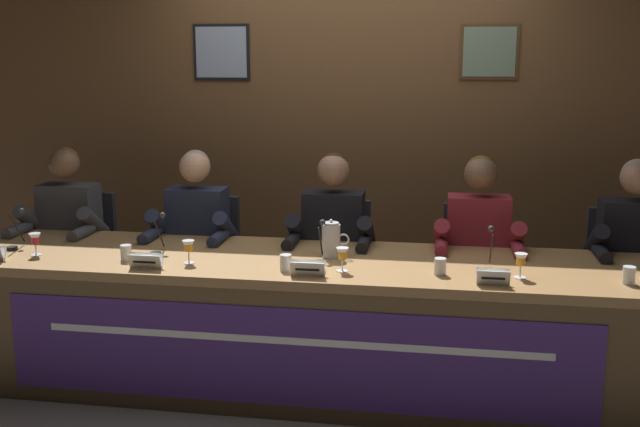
# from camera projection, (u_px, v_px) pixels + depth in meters

# --- Properties ---
(ground_plane) EXTENTS (12.00, 12.00, 0.00)m
(ground_plane) POSITION_uv_depth(u_px,v_px,m) (320.00, 385.00, 4.13)
(ground_plane) COLOR #70665B
(wall_back_panelled) EXTENTS (5.77, 0.14, 2.60)m
(wall_back_panelled) POSITION_uv_depth(u_px,v_px,m) (352.00, 129.00, 5.22)
(wall_back_panelled) COLOR brown
(wall_back_panelled) RESTS_ON ground_plane
(conference_table) EXTENTS (4.57, 0.88, 0.73)m
(conference_table) POSITION_uv_depth(u_px,v_px,m) (316.00, 304.00, 3.90)
(conference_table) COLOR olive
(conference_table) RESTS_ON ground_plane
(chair_far_left) EXTENTS (0.44, 0.44, 0.92)m
(chair_far_left) POSITION_uv_depth(u_px,v_px,m) (82.00, 264.00, 4.91)
(chair_far_left) COLOR black
(chair_far_left) RESTS_ON ground_plane
(panelist_far_left) EXTENTS (0.51, 0.48, 1.25)m
(panelist_far_left) POSITION_uv_depth(u_px,v_px,m) (64.00, 230.00, 4.66)
(panelist_far_left) COLOR black
(panelist_far_left) RESTS_ON ground_plane
(juice_glass_far_left) EXTENTS (0.06, 0.06, 0.12)m
(juice_glass_far_left) POSITION_uv_depth(u_px,v_px,m) (35.00, 240.00, 4.04)
(juice_glass_far_left) COLOR white
(juice_glass_far_left) RESTS_ON conference_table
(microphone_far_left) EXTENTS (0.06, 0.17, 0.22)m
(microphone_far_left) POSITION_uv_depth(u_px,v_px,m) (15.00, 235.00, 4.19)
(microphone_far_left) COLOR black
(microphone_far_left) RESTS_ON conference_table
(chair_left) EXTENTS (0.44, 0.44, 0.92)m
(chair_left) POSITION_uv_depth(u_px,v_px,m) (205.00, 270.00, 4.78)
(chair_left) COLOR black
(chair_left) RESTS_ON ground_plane
(panelist_left) EXTENTS (0.51, 0.48, 1.25)m
(panelist_left) POSITION_uv_depth(u_px,v_px,m) (194.00, 236.00, 4.53)
(panelist_left) COLOR black
(panelist_left) RESTS_ON ground_plane
(nameplate_left) EXTENTS (0.17, 0.06, 0.08)m
(nameplate_left) POSITION_uv_depth(u_px,v_px,m) (146.00, 261.00, 3.79)
(nameplate_left) COLOR white
(nameplate_left) RESTS_ON conference_table
(juice_glass_left) EXTENTS (0.06, 0.06, 0.12)m
(juice_glass_left) POSITION_uv_depth(u_px,v_px,m) (188.00, 247.00, 3.88)
(juice_glass_left) COLOR white
(juice_glass_left) RESTS_ON conference_table
(water_cup_left) EXTENTS (0.06, 0.06, 0.08)m
(water_cup_left) POSITION_uv_depth(u_px,v_px,m) (126.00, 254.00, 3.94)
(water_cup_left) COLOR silver
(water_cup_left) RESTS_ON conference_table
(microphone_left) EXTENTS (0.06, 0.17, 0.22)m
(microphone_left) POSITION_uv_depth(u_px,v_px,m) (158.00, 241.00, 4.07)
(microphone_left) COLOR black
(microphone_left) RESTS_ON conference_table
(chair_center) EXTENTS (0.44, 0.44, 0.92)m
(chair_center) POSITION_uv_depth(u_px,v_px,m) (336.00, 276.00, 4.64)
(chair_center) COLOR black
(chair_center) RESTS_ON ground_plane
(panelist_center) EXTENTS (0.51, 0.48, 1.25)m
(panelist_center) POSITION_uv_depth(u_px,v_px,m) (332.00, 241.00, 4.39)
(panelist_center) COLOR black
(panelist_center) RESTS_ON ground_plane
(nameplate_center) EXTENTS (0.17, 0.06, 0.08)m
(nameplate_center) POSITION_uv_depth(u_px,v_px,m) (308.00, 269.00, 3.65)
(nameplate_center) COLOR white
(nameplate_center) RESTS_ON conference_table
(juice_glass_center) EXTENTS (0.06, 0.06, 0.12)m
(juice_glass_center) POSITION_uv_depth(u_px,v_px,m) (342.00, 255.00, 3.73)
(juice_glass_center) COLOR white
(juice_glass_center) RESTS_ON conference_table
(water_cup_center) EXTENTS (0.06, 0.06, 0.08)m
(water_cup_center) POSITION_uv_depth(u_px,v_px,m) (286.00, 264.00, 3.75)
(water_cup_center) COLOR silver
(water_cup_center) RESTS_ON conference_table
(microphone_center) EXTENTS (0.06, 0.17, 0.22)m
(microphone_center) POSITION_uv_depth(u_px,v_px,m) (320.00, 249.00, 3.89)
(microphone_center) COLOR black
(microphone_center) RESTS_ON conference_table
(chair_right) EXTENTS (0.44, 0.44, 0.92)m
(chair_right) POSITION_uv_depth(u_px,v_px,m) (475.00, 283.00, 4.51)
(chair_right) COLOR black
(chair_right) RESTS_ON ground_plane
(panelist_right) EXTENTS (0.51, 0.48, 1.25)m
(panelist_right) POSITION_uv_depth(u_px,v_px,m) (478.00, 247.00, 4.26)
(panelist_right) COLOR black
(panelist_right) RESTS_ON ground_plane
(nameplate_right) EXTENTS (0.16, 0.06, 0.08)m
(nameplate_right) POSITION_uv_depth(u_px,v_px,m) (493.00, 277.00, 3.51)
(nameplate_right) COLOR white
(nameplate_right) RESTS_ON conference_table
(juice_glass_right) EXTENTS (0.06, 0.06, 0.12)m
(juice_glass_right) POSITION_uv_depth(u_px,v_px,m) (521.00, 261.00, 3.62)
(juice_glass_right) COLOR white
(juice_glass_right) RESTS_ON conference_table
(water_cup_right) EXTENTS (0.06, 0.06, 0.08)m
(water_cup_right) POSITION_uv_depth(u_px,v_px,m) (440.00, 267.00, 3.68)
(water_cup_right) COLOR silver
(water_cup_right) RESTS_ON conference_table
(microphone_right) EXTENTS (0.06, 0.17, 0.22)m
(microphone_right) POSITION_uv_depth(u_px,v_px,m) (491.00, 257.00, 3.74)
(microphone_right) COLOR black
(microphone_right) RESTS_ON conference_table
(chair_far_right) EXTENTS (0.44, 0.44, 0.92)m
(chair_far_right) POSITION_uv_depth(u_px,v_px,m) (622.00, 290.00, 4.37)
(chair_far_right) COLOR black
(chair_far_right) RESTS_ON ground_plane
(panelist_far_right) EXTENTS (0.51, 0.48, 1.25)m
(panelist_far_right) POSITION_uv_depth(u_px,v_px,m) (634.00, 253.00, 4.12)
(panelist_far_right) COLOR black
(panelist_far_right) RESTS_ON ground_plane
(water_cup_far_right) EXTENTS (0.06, 0.06, 0.08)m
(water_cup_far_right) POSITION_uv_depth(u_px,v_px,m) (629.00, 276.00, 3.53)
(water_cup_far_right) COLOR silver
(water_cup_far_right) RESTS_ON conference_table
(water_pitcher_central) EXTENTS (0.15, 0.10, 0.21)m
(water_pitcher_central) POSITION_uv_depth(u_px,v_px,m) (331.00, 240.00, 4.00)
(water_pitcher_central) COLOR silver
(water_pitcher_central) RESTS_ON conference_table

